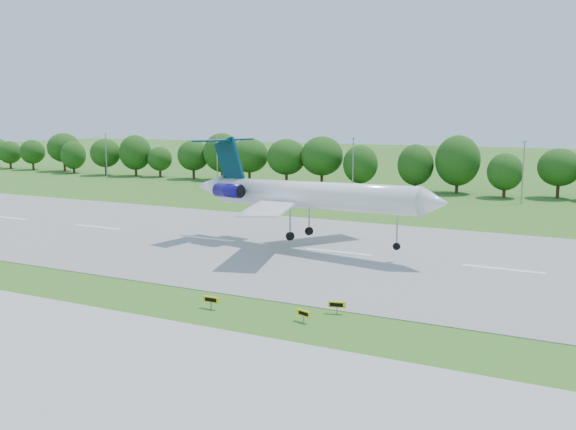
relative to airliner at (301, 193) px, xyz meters
The scene contains 11 objects.
ground 26.87m from the airliner, 77.80° to the right, with size 600.00×600.00×0.00m, color #325A17.
runway 9.04m from the airliner, ahead, with size 400.00×45.00×0.08m, color gray.
taxiway 44.23m from the airliner, 82.80° to the right, with size 400.00×23.00×0.08m, color #ADADA8.
tree_line 66.94m from the airliner, 85.31° to the left, with size 288.40×8.40×10.40m.
light_poles 56.79m from the airliner, 87.00° to the left, with size 175.90×0.25×12.19m.
airliner is the anchor object (origin of this frame).
taxi_sign_left 28.34m from the airliner, 81.32° to the right, with size 1.62×0.22×1.14m.
taxi_sign_centre 28.59m from the airliner, 57.75° to the right, with size 1.57×0.56×1.10m.
taxi_sign_right 30.66m from the airliner, 63.89° to the right, with size 1.43×0.60×1.02m.
service_vehicle_a 58.41m from the airliner, 105.88° to the left, with size 1.17×3.35×1.11m, color silver.
service_vehicle_b 61.94m from the airliner, 126.73° to the left, with size 1.47×3.65×1.24m, color silver.
Camera 1 is at (29.95, -48.69, 17.43)m, focal length 40.00 mm.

